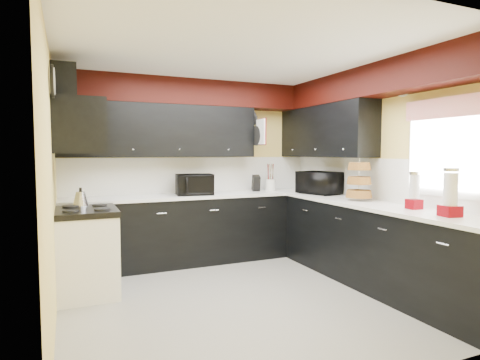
{
  "coord_description": "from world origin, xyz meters",
  "views": [
    {
      "loc": [
        -1.68,
        -3.75,
        1.52
      ],
      "look_at": [
        0.27,
        0.72,
        1.18
      ],
      "focal_mm": 30.0,
      "sensor_mm": 36.0,
      "label": 1
    }
  ],
  "objects_px": {
    "microwave": "(319,183)",
    "knife_block": "(256,183)",
    "utensil_crock": "(270,185)",
    "toaster_oven": "(195,185)",
    "kettle": "(81,199)"
  },
  "relations": [
    {
      "from": "knife_block",
      "to": "kettle",
      "type": "height_order",
      "value": "knife_block"
    },
    {
      "from": "toaster_oven",
      "to": "kettle",
      "type": "bearing_deg",
      "value": -156.74
    },
    {
      "from": "microwave",
      "to": "knife_block",
      "type": "relative_size",
      "value": 2.44
    },
    {
      "from": "toaster_oven",
      "to": "knife_block",
      "type": "height_order",
      "value": "toaster_oven"
    },
    {
      "from": "toaster_oven",
      "to": "utensil_crock",
      "type": "bearing_deg",
      "value": 11.4
    },
    {
      "from": "knife_block",
      "to": "kettle",
      "type": "bearing_deg",
      "value": -152.64
    },
    {
      "from": "kettle",
      "to": "microwave",
      "type": "bearing_deg",
      "value": -3.25
    },
    {
      "from": "toaster_oven",
      "to": "utensil_crock",
      "type": "height_order",
      "value": "toaster_oven"
    },
    {
      "from": "microwave",
      "to": "utensil_crock",
      "type": "distance_m",
      "value": 0.77
    },
    {
      "from": "utensil_crock",
      "to": "kettle",
      "type": "xyz_separation_m",
      "value": [
        -2.64,
        -0.47,
        -0.03
      ]
    },
    {
      "from": "microwave",
      "to": "kettle",
      "type": "xyz_separation_m",
      "value": [
        -3.06,
        0.17,
        -0.1
      ]
    },
    {
      "from": "kettle",
      "to": "knife_block",
      "type": "bearing_deg",
      "value": 12.11
    },
    {
      "from": "utensil_crock",
      "to": "toaster_oven",
      "type": "bearing_deg",
      "value": -176.52
    },
    {
      "from": "toaster_oven",
      "to": "microwave",
      "type": "bearing_deg",
      "value": -11.52
    },
    {
      "from": "microwave",
      "to": "knife_block",
      "type": "distance_m",
      "value": 0.94
    }
  ]
}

